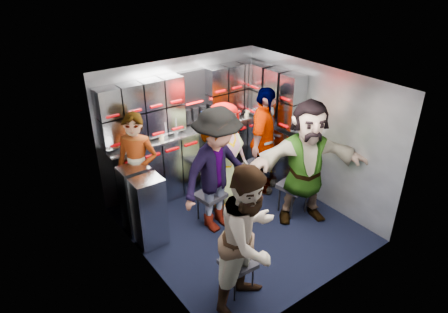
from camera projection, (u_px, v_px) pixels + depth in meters
floor at (239, 224)px, 5.72m from camera, size 3.00×3.00×0.00m
wall_back at (182, 124)px, 6.31m from camera, size 2.80×0.04×2.10m
wall_left at (143, 194)px, 4.50m from camera, size 0.04×3.00×2.10m
wall_right at (314, 134)px, 5.97m from camera, size 0.04×3.00×2.10m
ceiling at (242, 82)px, 4.75m from camera, size 2.80×3.00×0.02m
cart_bank_back at (190, 160)px, 6.42m from camera, size 2.68×0.38×0.99m
cart_bank_left at (143, 206)px, 5.27m from camera, size 0.38×0.76×0.99m
counter at (189, 130)px, 6.18m from camera, size 2.68×0.42×0.03m
locker_bank_back at (185, 100)px, 6.00m from camera, size 2.68×0.28×0.82m
locker_bank_right at (276, 95)px, 6.19m from camera, size 0.28×1.00×0.82m
right_cabinet at (277, 154)px, 6.58m from camera, size 0.28×1.20×1.00m
coffee_niche at (193, 98)px, 6.15m from camera, size 0.46×0.16×0.84m
red_latch_strip at (196, 143)px, 6.10m from camera, size 2.60×0.02×0.03m
jump_seat_near_left at (238, 265)px, 4.46m from camera, size 0.37×0.35×0.42m
jump_seat_mid_left at (210, 197)px, 5.65m from camera, size 0.42×0.41×0.44m
jump_seat_center at (217, 172)px, 6.19m from camera, size 0.46×0.44×0.49m
jump_seat_mid_right at (255, 166)px, 6.55m from camera, size 0.39×0.37×0.40m
jump_seat_near_right at (294, 187)px, 5.82m from camera, size 0.47×0.45×0.48m
attendant_standing at (138, 170)px, 5.47m from camera, size 0.70×0.70×1.64m
attendant_arc_a at (249, 239)px, 4.11m from camera, size 0.99×0.88×1.70m
attendant_arc_b at (217, 171)px, 5.29m from camera, size 1.24×0.83×1.78m
attendant_arc_c at (224, 155)px, 5.88m from camera, size 0.83×0.57×1.62m
attendant_arc_d at (263, 141)px, 6.18m from camera, size 1.07×0.92×1.72m
attendant_arc_e at (306, 163)px, 5.47m from camera, size 1.73×1.25×1.81m
bottle_left at (165, 130)px, 5.85m from camera, size 0.07×0.07×0.25m
bottle_mid at (175, 126)px, 5.93m from camera, size 0.06×0.06×0.28m
bottle_right at (202, 120)px, 6.19m from camera, size 0.07×0.07×0.24m
cup_left at (161, 136)px, 5.84m from camera, size 0.08×0.08×0.09m
cup_right at (247, 112)px, 6.68m from camera, size 0.08×0.08×0.10m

